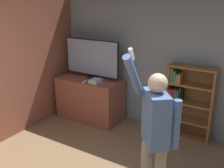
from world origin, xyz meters
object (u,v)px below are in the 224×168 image
(television, at_px, (92,58))
(game_console, at_px, (96,81))
(person, at_px, (155,129))
(bookshelf, at_px, (185,102))

(television, relative_size, game_console, 5.39)
(game_console, xyz_separation_m, person, (1.81, -1.41, 0.11))
(television, relative_size, person, 0.63)
(television, xyz_separation_m, person, (2.07, -1.66, -0.26))
(person, bearing_deg, bookshelf, 146.21)
(bookshelf, relative_size, person, 0.68)
(television, height_order, game_console, television)
(game_console, bearing_deg, bookshelf, 14.75)
(person, bearing_deg, television, -167.51)
(television, bearing_deg, person, -38.78)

